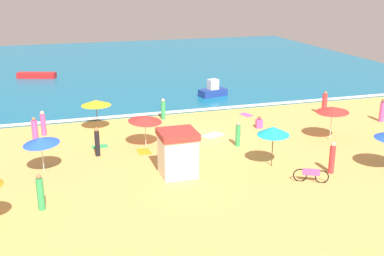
{
  "coord_description": "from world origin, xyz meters",
  "views": [
    {
      "loc": [
        -9.24,
        -28.09,
        10.13
      ],
      "look_at": [
        -0.72,
        -0.18,
        0.8
      ],
      "focal_mm": 44.19,
      "sensor_mm": 36.0,
      "label": 1
    }
  ],
  "objects_px": {
    "beach_umbrella_4": "(332,109)",
    "beach_umbrella_6": "(273,131)",
    "beachgoer_0": "(259,123)",
    "beachgoer_1": "(43,124)",
    "beachgoer_9": "(382,111)",
    "beachgoer_4": "(163,109)",
    "beachgoer_6": "(332,158)",
    "beachgoer_7": "(40,193)",
    "beach_umbrella_7": "(145,119)",
    "beachgoer_2": "(97,142)",
    "beachgoer_8": "(324,104)",
    "small_boat_1": "(213,91)",
    "beachgoer_3": "(238,135)",
    "parked_bicycle": "(311,175)",
    "beachgoer_10": "(35,133)",
    "beach_umbrella_1": "(96,103)",
    "lifeguard_cabana": "(178,152)",
    "small_boat_0": "(37,75)",
    "beach_umbrella_5": "(41,141)"
  },
  "relations": [
    {
      "from": "beach_umbrella_7",
      "to": "beachgoer_10",
      "type": "relative_size",
      "value": 1.56
    },
    {
      "from": "beachgoer_0",
      "to": "beachgoer_6",
      "type": "height_order",
      "value": "beachgoer_6"
    },
    {
      "from": "parked_bicycle",
      "to": "beachgoer_10",
      "type": "xyz_separation_m",
      "value": [
        -13.66,
        9.85,
        0.51
      ]
    },
    {
      "from": "beach_umbrella_6",
      "to": "beachgoer_9",
      "type": "height_order",
      "value": "beach_umbrella_6"
    },
    {
      "from": "beach_umbrella_4",
      "to": "beach_umbrella_5",
      "type": "distance_m",
      "value": 17.97
    },
    {
      "from": "beach_umbrella_4",
      "to": "beachgoer_9",
      "type": "height_order",
      "value": "beach_umbrella_4"
    },
    {
      "from": "beachgoer_4",
      "to": "beachgoer_10",
      "type": "xyz_separation_m",
      "value": [
        -9.06,
        -3.48,
        0.14
      ]
    },
    {
      "from": "parked_bicycle",
      "to": "beachgoer_8",
      "type": "height_order",
      "value": "beachgoer_8"
    },
    {
      "from": "beachgoer_6",
      "to": "beachgoer_7",
      "type": "xyz_separation_m",
      "value": [
        -15.02,
        0.14,
        -0.01
      ]
    },
    {
      "from": "beach_umbrella_5",
      "to": "beachgoer_4",
      "type": "relative_size",
      "value": 1.72
    },
    {
      "from": "beachgoer_6",
      "to": "beachgoer_10",
      "type": "height_order",
      "value": "beachgoer_10"
    },
    {
      "from": "beachgoer_4",
      "to": "parked_bicycle",
      "type": "bearing_deg",
      "value": -70.95
    },
    {
      "from": "beachgoer_3",
      "to": "small_boat_0",
      "type": "relative_size",
      "value": 0.39
    },
    {
      "from": "beachgoer_4",
      "to": "beachgoer_7",
      "type": "relative_size",
      "value": 0.91
    },
    {
      "from": "small_boat_0",
      "to": "beachgoer_8",
      "type": "bearing_deg",
      "value": -44.07
    },
    {
      "from": "beachgoer_8",
      "to": "beachgoer_9",
      "type": "xyz_separation_m",
      "value": [
        3.09,
        -2.77,
        -0.07
      ]
    },
    {
      "from": "beachgoer_6",
      "to": "small_boat_1",
      "type": "height_order",
      "value": "beachgoer_6"
    },
    {
      "from": "beach_umbrella_7",
      "to": "beachgoer_9",
      "type": "xyz_separation_m",
      "value": [
        17.67,
        0.23,
        -1.02
      ]
    },
    {
      "from": "beachgoer_1",
      "to": "beachgoer_7",
      "type": "relative_size",
      "value": 0.97
    },
    {
      "from": "beach_umbrella_7",
      "to": "beachgoer_8",
      "type": "bearing_deg",
      "value": 11.65
    },
    {
      "from": "lifeguard_cabana",
      "to": "beach_umbrella_1",
      "type": "bearing_deg",
      "value": 110.32
    },
    {
      "from": "beach_umbrella_7",
      "to": "beachgoer_2",
      "type": "distance_m",
      "value": 3.3
    },
    {
      "from": "beachgoer_2",
      "to": "beachgoer_9",
      "type": "height_order",
      "value": "beachgoer_2"
    },
    {
      "from": "beachgoer_6",
      "to": "small_boat_0",
      "type": "relative_size",
      "value": 0.43
    },
    {
      "from": "beach_umbrella_6",
      "to": "beachgoer_0",
      "type": "xyz_separation_m",
      "value": [
        2.31,
        6.7,
        -1.73
      ]
    },
    {
      "from": "beach_umbrella_4",
      "to": "small_boat_1",
      "type": "relative_size",
      "value": 1.07
    },
    {
      "from": "beach_umbrella_5",
      "to": "beachgoer_6",
      "type": "distance_m",
      "value": 15.66
    },
    {
      "from": "beachgoer_9",
      "to": "beach_umbrella_6",
      "type": "bearing_deg",
      "value": -154.65
    },
    {
      "from": "small_boat_1",
      "to": "beachgoer_6",
      "type": "bearing_deg",
      "value": -88.5
    },
    {
      "from": "parked_bicycle",
      "to": "beachgoer_10",
      "type": "bearing_deg",
      "value": 144.19
    },
    {
      "from": "beachgoer_3",
      "to": "small_boat_1",
      "type": "relative_size",
      "value": 0.6
    },
    {
      "from": "beach_umbrella_4",
      "to": "beachgoer_10",
      "type": "bearing_deg",
      "value": 167.09
    },
    {
      "from": "beachgoer_1",
      "to": "beachgoer_9",
      "type": "distance_m",
      "value": 24.1
    },
    {
      "from": "beach_umbrella_6",
      "to": "beachgoer_10",
      "type": "xyz_separation_m",
      "value": [
        -12.7,
        7.27,
        -1.19
      ]
    },
    {
      "from": "beach_umbrella_7",
      "to": "beachgoer_7",
      "type": "relative_size",
      "value": 1.7
    },
    {
      "from": "small_boat_1",
      "to": "beach_umbrella_6",
      "type": "bearing_deg",
      "value": -97.68
    },
    {
      "from": "beach_umbrella_4",
      "to": "beachgoer_7",
      "type": "distance_m",
      "value": 18.73
    },
    {
      "from": "lifeguard_cabana",
      "to": "beachgoer_4",
      "type": "xyz_separation_m",
      "value": [
        1.71,
        10.36,
        -0.5
      ]
    },
    {
      "from": "beach_umbrella_1",
      "to": "beach_umbrella_4",
      "type": "xyz_separation_m",
      "value": [
        14.36,
        -6.27,
        0.03
      ]
    },
    {
      "from": "beachgoer_8",
      "to": "small_boat_1",
      "type": "height_order",
      "value": "beachgoer_8"
    },
    {
      "from": "beach_umbrella_1",
      "to": "beachgoer_2",
      "type": "height_order",
      "value": "beach_umbrella_1"
    },
    {
      "from": "beach_umbrella_6",
      "to": "beachgoer_1",
      "type": "bearing_deg",
      "value": 142.28
    },
    {
      "from": "small_boat_1",
      "to": "small_boat_0",
      "type": "bearing_deg",
      "value": 139.65
    },
    {
      "from": "beachgoer_6",
      "to": "beachgoer_8",
      "type": "bearing_deg",
      "value": 59.98
    },
    {
      "from": "beach_umbrella_4",
      "to": "beach_umbrella_6",
      "type": "relative_size",
      "value": 1.11
    },
    {
      "from": "beachgoer_4",
      "to": "beachgoer_6",
      "type": "relative_size",
      "value": 0.9
    },
    {
      "from": "beach_umbrella_6",
      "to": "beachgoer_7",
      "type": "relative_size",
      "value": 1.45
    },
    {
      "from": "beachgoer_2",
      "to": "beachgoer_4",
      "type": "relative_size",
      "value": 1.12
    },
    {
      "from": "beachgoer_9",
      "to": "small_boat_1",
      "type": "relative_size",
      "value": 0.65
    },
    {
      "from": "beach_umbrella_6",
      "to": "beachgoer_0",
      "type": "height_order",
      "value": "beach_umbrella_6"
    }
  ]
}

